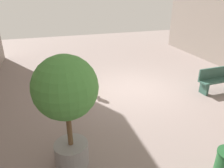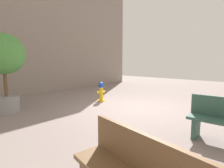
# 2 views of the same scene
# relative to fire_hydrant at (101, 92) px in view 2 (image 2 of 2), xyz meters

# --- Properties ---
(ground_plane) EXTENTS (23.40, 23.40, 0.00)m
(ground_plane) POSITION_rel_fire_hydrant_xyz_m (-1.70, -0.02, -0.41)
(ground_plane) COLOR gray
(fire_hydrant) EXTENTS (0.38, 0.41, 0.82)m
(fire_hydrant) POSITION_rel_fire_hydrant_xyz_m (0.00, 0.00, 0.00)
(fire_hydrant) COLOR gold
(fire_hydrant) RESTS_ON ground_plane
(planter_tree) EXTENTS (1.33, 1.33, 2.60)m
(planter_tree) POSITION_rel_fire_hydrant_xyz_m (1.16, 3.27, 1.32)
(planter_tree) COLOR gray
(planter_tree) RESTS_ON ground_plane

